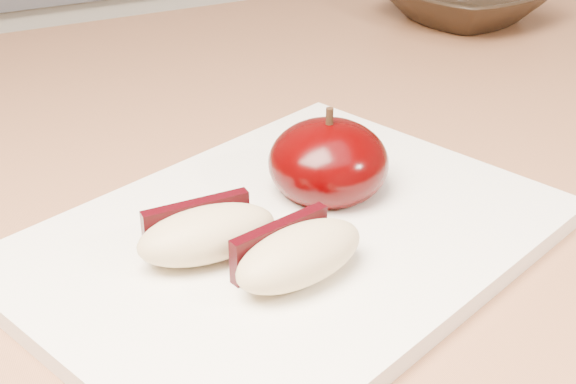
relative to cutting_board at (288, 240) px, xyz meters
name	(u,v)px	position (x,y,z in m)	size (l,w,h in m)	color
back_cabinet	(31,218)	(-0.05, 0.85, -0.44)	(2.40, 0.62, 0.94)	silver
cutting_board	(288,240)	(0.00, 0.00, 0.00)	(0.30, 0.22, 0.01)	white
apple_half	(328,162)	(0.04, 0.03, 0.02)	(0.09, 0.09, 0.06)	#2E0000
apple_wedge_a	(206,233)	(-0.05, 0.00, 0.02)	(0.08, 0.04, 0.03)	tan
apple_wedge_b	(297,254)	(-0.01, -0.04, 0.02)	(0.08, 0.05, 0.03)	tan
bowl	(463,0)	(0.35, 0.30, 0.01)	(0.17, 0.17, 0.04)	black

